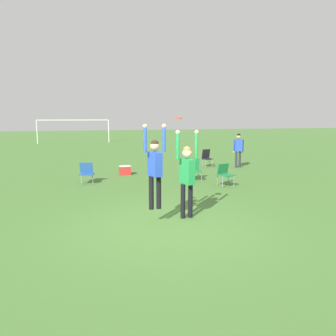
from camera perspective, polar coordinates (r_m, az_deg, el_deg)
ground_plane at (r=8.02m, az=-0.08°, el=-9.96°), size 120.00×120.00×0.00m
person_jumping at (r=7.83m, az=-2.31°, el=0.55°), size 0.57×0.45×2.06m
person_defending at (r=8.34m, az=3.31°, el=-0.62°), size 0.60×0.49×2.27m
frisbee at (r=7.95m, az=1.67°, el=8.73°), size 0.23×0.23×0.04m
camping_chair_0 at (r=13.34m, az=-14.00°, el=-0.62°), size 0.63×0.68×0.81m
camping_chair_1 at (r=12.58m, az=9.83°, el=-0.84°), size 0.70×0.75×0.84m
camping_chair_2 at (r=13.59m, az=4.63°, el=0.01°), size 0.59×0.64×0.90m
camping_chair_3 at (r=17.32m, az=6.76°, el=1.97°), size 0.53×0.57×0.92m
person_spectator_near at (r=17.31m, az=12.15°, el=3.60°), size 0.61×0.44×1.76m
cooler_box at (r=14.97m, az=-7.51°, el=-0.39°), size 0.50×0.39×0.41m
soccer_goal at (r=34.71m, az=-16.11°, el=7.25°), size 7.10×0.10×2.35m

